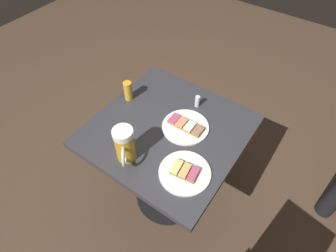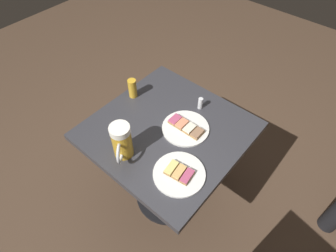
% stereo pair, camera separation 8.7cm
% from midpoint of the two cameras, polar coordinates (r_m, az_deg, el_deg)
% --- Properties ---
extents(ground_plane, '(6.00, 6.00, 0.00)m').
position_cam_midpoint_polar(ground_plane, '(2.02, -1.27, -13.93)').
color(ground_plane, '#4C3828').
extents(cafe_table, '(0.74, 0.74, 0.72)m').
position_cam_midpoint_polar(cafe_table, '(1.54, -1.62, -4.38)').
color(cafe_table, black).
rests_on(cafe_table, ground_plane).
extents(plate_near, '(0.24, 0.24, 0.03)m').
position_cam_midpoint_polar(plate_near, '(1.41, 1.83, -0.12)').
color(plate_near, white).
rests_on(plate_near, cafe_table).
extents(plate_far, '(0.24, 0.24, 0.03)m').
position_cam_midpoint_polar(plate_far, '(1.25, 1.45, -9.52)').
color(plate_far, white).
rests_on(plate_far, cafe_table).
extents(beer_mug, '(0.12, 0.14, 0.18)m').
position_cam_midpoint_polar(beer_mug, '(1.26, -10.83, -3.93)').
color(beer_mug, gold).
rests_on(beer_mug, cafe_table).
extents(beer_glass_small, '(0.05, 0.05, 0.11)m').
position_cam_midpoint_polar(beer_glass_small, '(1.55, -9.78, 7.09)').
color(beer_glass_small, gold).
rests_on(beer_glass_small, cafe_table).
extents(salt_shaker, '(0.03, 0.03, 0.07)m').
position_cam_midpoint_polar(salt_shaker, '(1.51, 4.39, 5.02)').
color(salt_shaker, silver).
rests_on(salt_shaker, cafe_table).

